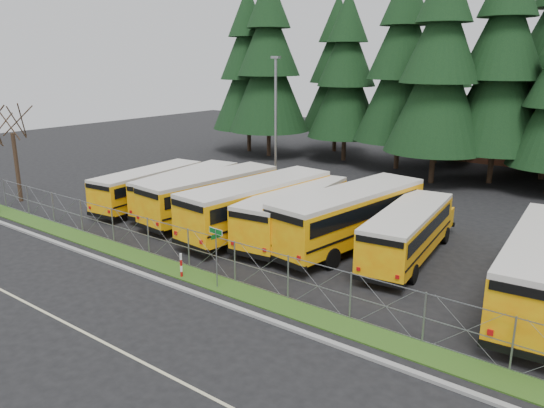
{
  "coord_description": "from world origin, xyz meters",
  "views": [
    {
      "loc": [
        14.06,
        -18.03,
        10.0
      ],
      "look_at": [
        -2.65,
        4.0,
        2.36
      ],
      "focal_mm": 35.0,
      "sensor_mm": 36.0,
      "label": 1
    }
  ],
  "objects_px": {
    "bus_2": "(216,196)",
    "striped_bollard": "(181,266)",
    "bus_0": "(153,188)",
    "bus_3": "(263,207)",
    "bus_4": "(297,213)",
    "bus_6": "(410,234)",
    "bus_5": "(354,218)",
    "street_sign": "(216,245)",
    "light_standard": "(276,119)",
    "bus_1": "(191,190)"
  },
  "relations": [
    {
      "from": "bus_4",
      "to": "bus_6",
      "type": "xyz_separation_m",
      "value": [
        6.55,
        0.66,
        -0.08
      ]
    },
    {
      "from": "street_sign",
      "to": "light_standard",
      "type": "bearing_deg",
      "value": 118.71
    },
    {
      "from": "bus_3",
      "to": "striped_bollard",
      "type": "xyz_separation_m",
      "value": [
        1.1,
        -7.61,
        -0.98
      ]
    },
    {
      "from": "bus_1",
      "to": "bus_2",
      "type": "xyz_separation_m",
      "value": [
        2.73,
        -0.45,
        0.12
      ]
    },
    {
      "from": "bus_0",
      "to": "street_sign",
      "type": "xyz_separation_m",
      "value": [
        12.82,
        -7.3,
        0.7
      ]
    },
    {
      "from": "bus_1",
      "to": "bus_4",
      "type": "distance_m",
      "value": 8.96
    },
    {
      "from": "street_sign",
      "to": "bus_5",
      "type": "bearing_deg",
      "value": 76.02
    },
    {
      "from": "bus_4",
      "to": "bus_0",
      "type": "bearing_deg",
      "value": 176.73
    },
    {
      "from": "bus_2",
      "to": "bus_6",
      "type": "relative_size",
      "value": 1.09
    },
    {
      "from": "bus_0",
      "to": "bus_1",
      "type": "relative_size",
      "value": 0.98
    },
    {
      "from": "bus_3",
      "to": "bus_5",
      "type": "relative_size",
      "value": 0.99
    },
    {
      "from": "bus_2",
      "to": "light_standard",
      "type": "height_order",
      "value": "light_standard"
    },
    {
      "from": "bus_0",
      "to": "bus_1",
      "type": "height_order",
      "value": "bus_1"
    },
    {
      "from": "light_standard",
      "to": "bus_5",
      "type": "bearing_deg",
      "value": -34.65
    },
    {
      "from": "bus_1",
      "to": "bus_2",
      "type": "bearing_deg",
      "value": -16.68
    },
    {
      "from": "bus_2",
      "to": "light_standard",
      "type": "distance_m",
      "value": 9.49
    },
    {
      "from": "bus_3",
      "to": "bus_5",
      "type": "distance_m",
      "value": 5.52
    },
    {
      "from": "bus_2",
      "to": "striped_bollard",
      "type": "xyz_separation_m",
      "value": [
        5.26,
        -8.04,
        -0.88
      ]
    },
    {
      "from": "bus_2",
      "to": "striped_bollard",
      "type": "relative_size",
      "value": 9.38
    },
    {
      "from": "bus_0",
      "to": "light_standard",
      "type": "relative_size",
      "value": 1.0
    },
    {
      "from": "bus_3",
      "to": "bus_4",
      "type": "height_order",
      "value": "bus_3"
    },
    {
      "from": "bus_1",
      "to": "bus_6",
      "type": "xyz_separation_m",
      "value": [
        15.5,
        0.3,
        0.0
      ]
    },
    {
      "from": "bus_2",
      "to": "striped_bollard",
      "type": "height_order",
      "value": "bus_2"
    },
    {
      "from": "bus_2",
      "to": "bus_4",
      "type": "relative_size",
      "value": 1.03
    },
    {
      "from": "bus_4",
      "to": "striped_bollard",
      "type": "bearing_deg",
      "value": -103.22
    },
    {
      "from": "bus_0",
      "to": "bus_2",
      "type": "bearing_deg",
      "value": 0.7
    },
    {
      "from": "light_standard",
      "to": "striped_bollard",
      "type": "bearing_deg",
      "value": -67.56
    },
    {
      "from": "bus_3",
      "to": "bus_4",
      "type": "distance_m",
      "value": 2.13
    },
    {
      "from": "striped_bollard",
      "to": "light_standard",
      "type": "distance_m",
      "value": 18.51
    },
    {
      "from": "striped_bollard",
      "to": "bus_6",
      "type": "bearing_deg",
      "value": 49.49
    },
    {
      "from": "bus_5",
      "to": "bus_2",
      "type": "bearing_deg",
      "value": -167.55
    },
    {
      "from": "bus_4",
      "to": "bus_5",
      "type": "xyz_separation_m",
      "value": [
        3.33,
        0.7,
        0.16
      ]
    },
    {
      "from": "striped_bollard",
      "to": "bus_2",
      "type": "bearing_deg",
      "value": 123.17
    },
    {
      "from": "striped_bollard",
      "to": "bus_0",
      "type": "bearing_deg",
      "value": 145.07
    },
    {
      "from": "bus_2",
      "to": "bus_3",
      "type": "height_order",
      "value": "bus_3"
    },
    {
      "from": "bus_6",
      "to": "striped_bollard",
      "type": "relative_size",
      "value": 8.63
    },
    {
      "from": "bus_3",
      "to": "street_sign",
      "type": "height_order",
      "value": "bus_3"
    },
    {
      "from": "light_standard",
      "to": "bus_3",
      "type": "bearing_deg",
      "value": -57.26
    },
    {
      "from": "bus_1",
      "to": "striped_bollard",
      "type": "relative_size",
      "value": 8.62
    },
    {
      "from": "bus_0",
      "to": "bus_6",
      "type": "relative_size",
      "value": 0.98
    },
    {
      "from": "bus_1",
      "to": "bus_3",
      "type": "distance_m",
      "value": 6.95
    },
    {
      "from": "bus_5",
      "to": "bus_1",
      "type": "bearing_deg",
      "value": -170.66
    },
    {
      "from": "street_sign",
      "to": "striped_bollard",
      "type": "relative_size",
      "value": 2.34
    },
    {
      "from": "bus_1",
      "to": "bus_2",
      "type": "distance_m",
      "value": 2.77
    },
    {
      "from": "bus_2",
      "to": "bus_5",
      "type": "height_order",
      "value": "bus_5"
    },
    {
      "from": "street_sign",
      "to": "bus_4",
      "type": "bearing_deg",
      "value": 98.38
    },
    {
      "from": "bus_3",
      "to": "street_sign",
      "type": "xyz_separation_m",
      "value": [
        3.23,
        -7.44,
        0.45
      ]
    },
    {
      "from": "bus_2",
      "to": "bus_6",
      "type": "height_order",
      "value": "bus_2"
    },
    {
      "from": "bus_6",
      "to": "striped_bollard",
      "type": "bearing_deg",
      "value": -137.4
    },
    {
      "from": "bus_4",
      "to": "bus_6",
      "type": "bearing_deg",
      "value": -0.7
    }
  ]
}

